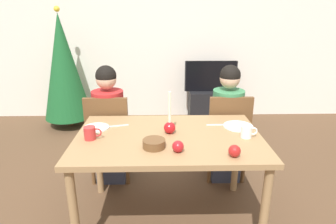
{
  "coord_description": "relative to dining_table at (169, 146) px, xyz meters",
  "views": [
    {
      "loc": [
        -0.05,
        -1.99,
        1.63
      ],
      "look_at": [
        0.0,
        0.2,
        0.87
      ],
      "focal_mm": 30.8,
      "sensor_mm": 36.0,
      "label": 1
    }
  ],
  "objects": [
    {
      "name": "candle_centerpiece",
      "position": [
        0.01,
        0.05,
        0.15
      ],
      "size": [
        0.09,
        0.09,
        0.33
      ],
      "color": "red",
      "rests_on": "dining_table"
    },
    {
      "name": "apple_near_candle",
      "position": [
        0.06,
        -0.27,
        0.12
      ],
      "size": [
        0.08,
        0.08,
        0.08
      ],
      "primitive_type": "sphere",
      "color": "#AF191F",
      "rests_on": "dining_table"
    },
    {
      "name": "ground_plane",
      "position": [
        0.0,
        0.0,
        -0.67
      ],
      "size": [
        7.68,
        7.68,
        0.0
      ],
      "primitive_type": "plane",
      "color": "brown"
    },
    {
      "name": "dining_table",
      "position": [
        0.0,
        0.0,
        0.0
      ],
      "size": [
        1.4,
        0.9,
        0.75
      ],
      "color": "#99754C",
      "rests_on": "ground"
    },
    {
      "name": "mug_left",
      "position": [
        -0.57,
        -0.05,
        0.13
      ],
      "size": [
        0.13,
        0.09,
        0.1
      ],
      "color": "#B72D2D",
      "rests_on": "dining_table"
    },
    {
      "name": "mug_right",
      "position": [
        0.58,
        -0.04,
        0.13
      ],
      "size": [
        0.12,
        0.08,
        0.09
      ],
      "color": "white",
      "rests_on": "dining_table"
    },
    {
      "name": "fork_left",
      "position": [
        -0.41,
        0.2,
        0.09
      ],
      "size": [
        0.18,
        0.06,
        0.01
      ],
      "primitive_type": "cube",
      "rotation": [
        0.0,
        0.0,
        0.24
      ],
      "color": "silver",
      "rests_on": "dining_table"
    },
    {
      "name": "person_right_child",
      "position": [
        0.59,
        0.64,
        -0.1
      ],
      "size": [
        0.3,
        0.3,
        1.17
      ],
      "color": "#33384C",
      "rests_on": "ground"
    },
    {
      "name": "tv_stand",
      "position": [
        0.7,
        2.3,
        -0.43
      ],
      "size": [
        0.64,
        0.4,
        0.48
      ],
      "primitive_type": "cube",
      "color": "black",
      "rests_on": "ground"
    },
    {
      "name": "chair_left",
      "position": [
        -0.56,
        0.61,
        -0.15
      ],
      "size": [
        0.4,
        0.4,
        0.9
      ],
      "color": "brown",
      "rests_on": "ground"
    },
    {
      "name": "back_wall",
      "position": [
        0.0,
        2.6,
        0.63
      ],
      "size": [
        6.4,
        0.1,
        2.6
      ],
      "primitive_type": "cube",
      "color": "silver",
      "rests_on": "ground"
    },
    {
      "name": "fork_right",
      "position": [
        0.41,
        0.2,
        0.09
      ],
      "size": [
        0.18,
        0.02,
        0.01
      ],
      "primitive_type": "cube",
      "rotation": [
        0.0,
        0.0,
        0.03
      ],
      "color": "silver",
      "rests_on": "dining_table"
    },
    {
      "name": "bowl_walnuts",
      "position": [
        -0.11,
        -0.2,
        0.11
      ],
      "size": [
        0.16,
        0.16,
        0.06
      ],
      "primitive_type": "cylinder",
      "color": "brown",
      "rests_on": "dining_table"
    },
    {
      "name": "plate_left",
      "position": [
        -0.58,
        0.16,
        0.09
      ],
      "size": [
        0.2,
        0.2,
        0.01
      ],
      "primitive_type": "cylinder",
      "color": "white",
      "rests_on": "dining_table"
    },
    {
      "name": "chair_right",
      "position": [
        0.59,
        0.61,
        -0.15
      ],
      "size": [
        0.4,
        0.4,
        0.9
      ],
      "color": "brown",
      "rests_on": "ground"
    },
    {
      "name": "christmas_tree",
      "position": [
        -1.45,
        2.13,
        0.22
      ],
      "size": [
        0.68,
        0.68,
        1.71
      ],
      "color": "brown",
      "rests_on": "ground"
    },
    {
      "name": "plate_right",
      "position": [
        0.57,
        0.16,
        0.09
      ],
      "size": [
        0.24,
        0.24,
        0.01
      ],
      "primitive_type": "cylinder",
      "color": "silver",
      "rests_on": "dining_table"
    },
    {
      "name": "tv",
      "position": [
        0.7,
        2.3,
        0.04
      ],
      "size": [
        0.79,
        0.05,
        0.46
      ],
      "color": "black",
      "rests_on": "tv_stand"
    },
    {
      "name": "person_left_child",
      "position": [
        -0.56,
        0.64,
        -0.1
      ],
      "size": [
        0.3,
        0.3,
        1.17
      ],
      "color": "#33384C",
      "rests_on": "ground"
    },
    {
      "name": "apple_by_left_plate",
      "position": [
        0.41,
        -0.34,
        0.12
      ],
      "size": [
        0.08,
        0.08,
        0.08
      ],
      "primitive_type": "sphere",
      "color": "#AC1C1B",
      "rests_on": "dining_table"
    }
  ]
}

